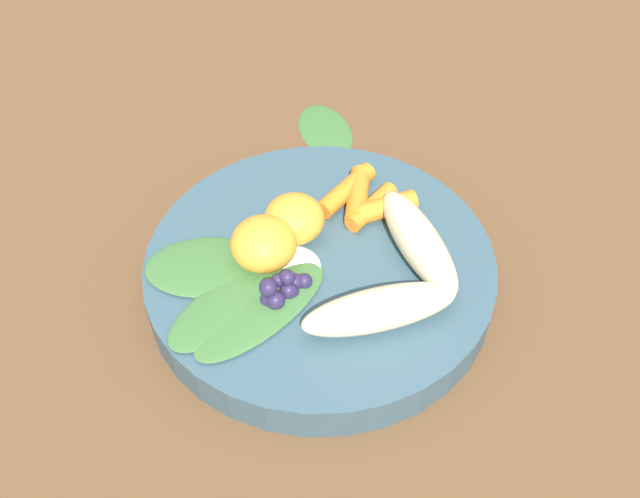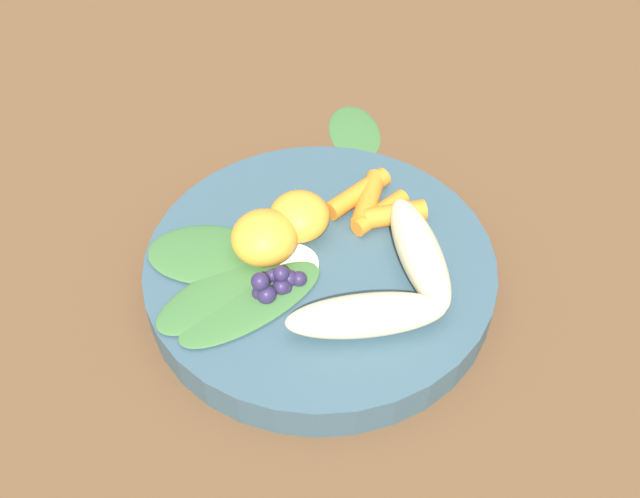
% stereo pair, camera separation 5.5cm
% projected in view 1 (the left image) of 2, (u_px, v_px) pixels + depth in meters
% --- Properties ---
extents(ground_plane, '(2.40, 2.40, 0.00)m').
position_uv_depth(ground_plane, '(320.00, 283.00, 0.58)').
color(ground_plane, brown).
extents(bowl, '(0.28, 0.28, 0.03)m').
position_uv_depth(bowl, '(320.00, 271.00, 0.57)').
color(bowl, '#385666').
rests_on(bowl, ground_plane).
extents(banana_peeled_left, '(0.05, 0.12, 0.03)m').
position_uv_depth(banana_peeled_left, '(418.00, 241.00, 0.55)').
color(banana_peeled_left, beige).
rests_on(banana_peeled_left, bowl).
extents(banana_peeled_right, '(0.12, 0.06, 0.03)m').
position_uv_depth(banana_peeled_right, '(380.00, 309.00, 0.50)').
color(banana_peeled_right, beige).
rests_on(banana_peeled_right, bowl).
extents(orange_segment_near, '(0.05, 0.05, 0.04)m').
position_uv_depth(orange_segment_near, '(264.00, 244.00, 0.54)').
color(orange_segment_near, '#F4A833').
rests_on(orange_segment_near, bowl).
extents(orange_segment_far, '(0.05, 0.05, 0.04)m').
position_uv_depth(orange_segment_far, '(294.00, 219.00, 0.56)').
color(orange_segment_far, '#F4A833').
rests_on(orange_segment_far, bowl).
extents(carrot_front, '(0.05, 0.03, 0.02)m').
position_uv_depth(carrot_front, '(386.00, 207.00, 0.58)').
color(carrot_front, orange).
rests_on(carrot_front, bowl).
extents(carrot_mid_left, '(0.06, 0.03, 0.01)m').
position_uv_depth(carrot_mid_left, '(371.00, 207.00, 0.59)').
color(carrot_mid_left, orange).
rests_on(carrot_mid_left, bowl).
extents(carrot_mid_right, '(0.05, 0.06, 0.02)m').
position_uv_depth(carrot_mid_right, '(358.00, 195.00, 0.59)').
color(carrot_mid_right, orange).
rests_on(carrot_mid_right, bowl).
extents(carrot_rear, '(0.07, 0.04, 0.02)m').
position_uv_depth(carrot_rear, '(346.00, 190.00, 0.60)').
color(carrot_rear, orange).
rests_on(carrot_rear, bowl).
extents(blueberry_pile, '(0.04, 0.02, 0.02)m').
position_uv_depth(blueberry_pile, '(284.00, 289.00, 0.52)').
color(blueberry_pile, '#2D234C').
rests_on(blueberry_pile, bowl).
extents(coconut_shred_patch, '(0.04, 0.04, 0.00)m').
position_uv_depth(coconut_shred_patch, '(290.00, 265.00, 0.55)').
color(coconut_shred_patch, white).
rests_on(coconut_shred_patch, bowl).
extents(kale_leaf_left, '(0.11, 0.10, 0.01)m').
position_uv_depth(kale_leaf_left, '(207.00, 266.00, 0.55)').
color(kale_leaf_left, '#3D7038').
rests_on(kale_leaf_left, bowl).
extents(kale_leaf_right, '(0.12, 0.08, 0.01)m').
position_uv_depth(kale_leaf_right, '(229.00, 305.00, 0.52)').
color(kale_leaf_right, '#3D7038').
rests_on(kale_leaf_right, bowl).
extents(kale_leaf_rear, '(0.13, 0.08, 0.01)m').
position_uv_depth(kale_leaf_rear, '(262.00, 310.00, 0.52)').
color(kale_leaf_rear, '#3D7038').
rests_on(kale_leaf_rear, bowl).
extents(kale_leaf_stray, '(0.07, 0.10, 0.01)m').
position_uv_depth(kale_leaf_stray, '(325.00, 128.00, 0.72)').
color(kale_leaf_stray, '#3D7038').
rests_on(kale_leaf_stray, ground_plane).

